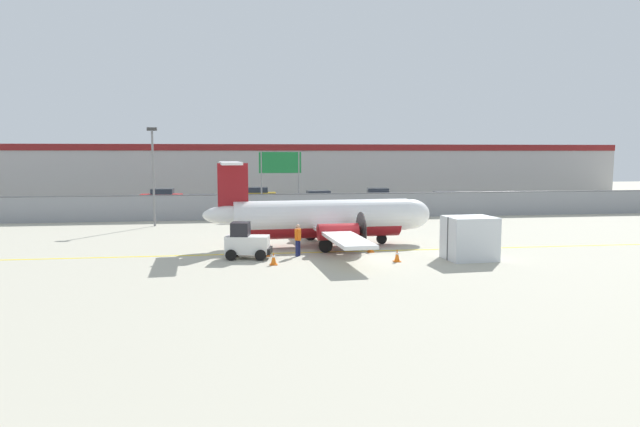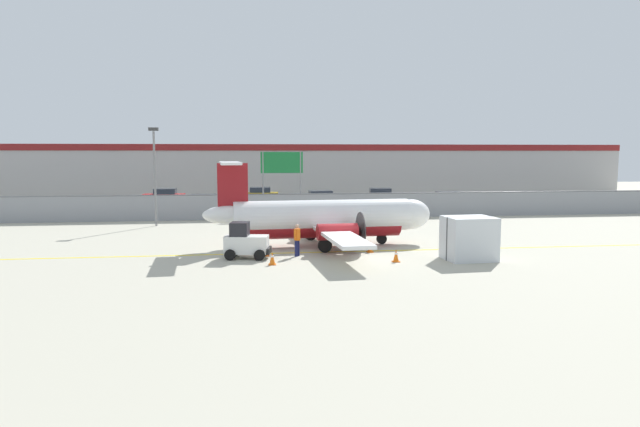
{
  "view_description": "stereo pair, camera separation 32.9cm",
  "coord_description": "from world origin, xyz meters",
  "views": [
    {
      "loc": [
        -5.8,
        -28.52,
        5.44
      ],
      "look_at": [
        -1.05,
        5.13,
        1.8
      ],
      "focal_mm": 32.0,
      "sensor_mm": 36.0,
      "label": 1
    },
    {
      "loc": [
        -5.48,
        -28.56,
        5.44
      ],
      "look_at": [
        -1.05,
        5.13,
        1.8
      ],
      "focal_mm": 32.0,
      "sensor_mm": 36.0,
      "label": 2
    }
  ],
  "objects": [
    {
      "name": "parking_lot_strip",
      "position": [
        0.0,
        29.5,
        0.06
      ],
      "size": [
        98.0,
        17.0,
        0.12
      ],
      "color": "#38383A",
      "rests_on": "ground"
    },
    {
      "name": "traffic_cone_far_left",
      "position": [
        -4.45,
        1.21,
        0.31
      ],
      "size": [
        0.36,
        0.36,
        0.64
      ],
      "color": "orange",
      "rests_on": "ground"
    },
    {
      "name": "background_building",
      "position": [
        0.0,
        47.99,
        3.26
      ],
      "size": [
        91.0,
        8.1,
        6.5
      ],
      "color": "#BCB7B2",
      "rests_on": "ground"
    },
    {
      "name": "parked_car_4",
      "position": [
        8.8,
        30.24,
        0.89
      ],
      "size": [
        4.37,
        2.38,
        1.58
      ],
      "rotation": [
        0.0,
        0.0,
        -0.12
      ],
      "color": "silver",
      "rests_on": "parking_lot_strip"
    },
    {
      "name": "ground_plane",
      "position": [
        0.0,
        2.0,
        0.0
      ],
      "size": [
        140.0,
        140.0,
        0.01
      ],
      "color": "#B2AD99"
    },
    {
      "name": "apron_light_pole",
      "position": [
        -12.09,
        14.82,
        4.3
      ],
      "size": [
        0.7,
        0.3,
        7.27
      ],
      "color": "slate",
      "rests_on": "ground"
    },
    {
      "name": "commuter_airplane",
      "position": [
        -0.81,
        4.14,
        1.6
      ],
      "size": [
        13.52,
        16.07,
        4.92
      ],
      "rotation": [
        0.0,
        0.0,
        0.07
      ],
      "color": "white",
      "rests_on": "ground"
    },
    {
      "name": "traffic_cone_near_left",
      "position": [
        1.27,
        1.62,
        0.31
      ],
      "size": [
        0.36,
        0.36,
        0.64
      ],
      "color": "orange",
      "rests_on": "ground"
    },
    {
      "name": "parked_car_0",
      "position": [
        -13.89,
        32.41,
        0.89
      ],
      "size": [
        4.26,
        2.12,
        1.58
      ],
      "rotation": [
        0.0,
        0.0,
        3.11
      ],
      "color": "red",
      "rests_on": "parking_lot_strip"
    },
    {
      "name": "perimeter_fence",
      "position": [
        0.0,
        18.0,
        1.12
      ],
      "size": [
        98.0,
        0.1,
        2.1
      ],
      "color": "gray",
      "rests_on": "ground"
    },
    {
      "name": "parked_car_5",
      "position": [
        13.85,
        24.04,
        0.89
      ],
      "size": [
        4.28,
        2.16,
        1.58
      ],
      "rotation": [
        0.0,
        0.0,
        3.19
      ],
      "color": "red",
      "rests_on": "parking_lot_strip"
    },
    {
      "name": "parked_car_2",
      "position": [
        -3.97,
        33.62,
        0.89
      ],
      "size": [
        4.29,
        2.18,
        1.58
      ],
      "rotation": [
        0.0,
        0.0,
        3.09
      ],
      "color": "#B28C19",
      "rests_on": "parking_lot_strip"
    },
    {
      "name": "ground_crew_worker",
      "position": [
        -2.81,
        0.98,
        0.95
      ],
      "size": [
        0.47,
        0.5,
        1.7
      ],
      "rotation": [
        0.0,
        0.0,
        5.66
      ],
      "color": "#191E4C",
      "rests_on": "ground"
    },
    {
      "name": "baggage_tug",
      "position": [
        -5.5,
        0.71,
        0.86
      ],
      "size": [
        2.49,
        1.72,
        1.88
      ],
      "rotation": [
        0.0,
        0.0,
        -0.17
      ],
      "color": "silver",
      "rests_on": "ground"
    },
    {
      "name": "cargo_container",
      "position": [
        5.77,
        -1.16,
        1.1
      ],
      "size": [
        2.53,
        2.15,
        2.2
      ],
      "rotation": [
        0.0,
        0.0,
        0.07
      ],
      "color": "silver",
      "rests_on": "ground"
    },
    {
      "name": "parked_car_3",
      "position": [
        1.79,
        27.17,
        0.89
      ],
      "size": [
        4.28,
        2.17,
        1.58
      ],
      "rotation": [
        0.0,
        0.0,
        3.19
      ],
      "color": "slate",
      "rests_on": "parking_lot_strip"
    },
    {
      "name": "traffic_cone_far_right",
      "position": [
        -4.22,
        -1.18,
        0.31
      ],
      "size": [
        0.36,
        0.36,
        0.64
      ],
      "color": "orange",
      "rests_on": "ground"
    },
    {
      "name": "traffic_cone_near_right",
      "position": [
        1.95,
        -1.24,
        0.31
      ],
      "size": [
        0.36,
        0.36,
        0.64
      ],
      "color": "orange",
      "rests_on": "ground"
    },
    {
      "name": "highway_sign",
      "position": [
        -2.36,
        20.12,
        4.14
      ],
      "size": [
        3.6,
        0.14,
        5.5
      ],
      "color": "slate",
      "rests_on": "ground"
    },
    {
      "name": "parked_car_1",
      "position": [
        -9.04,
        23.59,
        0.89
      ],
      "size": [
        4.36,
        2.37,
        1.58
      ],
      "rotation": [
        0.0,
        0.0,
        0.11
      ],
      "color": "silver",
      "rests_on": "parking_lot_strip"
    }
  ]
}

